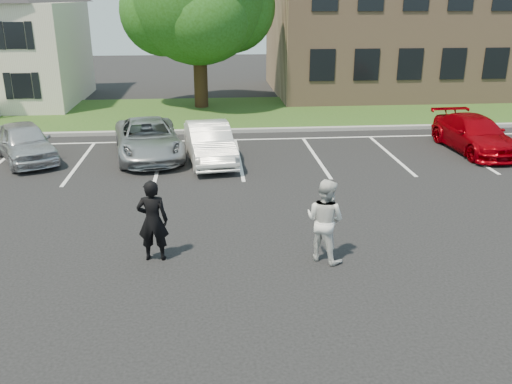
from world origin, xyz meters
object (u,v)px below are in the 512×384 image
Objects in this scene: man_white_shirt at (325,220)px; car_white_sedan at (210,143)px; office_building at (458,20)px; car_silver_minivan at (148,139)px; man_black_suit at (153,221)px; car_silver_west at (25,142)px; car_red_compact at (474,134)px.

car_white_sedan is (-2.44, 7.82, -0.26)m from man_white_shirt.
office_building reaches higher than car_silver_minivan.
man_black_suit is (-16.31, -21.71, -3.24)m from office_building.
car_silver_minivan is at bearing 153.16° from car_white_sedan.
car_white_sedan is (2.20, -0.77, 0.01)m from car_silver_minivan.
man_white_shirt is 0.39× the size of car_silver_minivan.
office_building is at bearing 3.77° from car_silver_west.
car_white_sedan is 9.89m from car_red_compact.
man_white_shirt is at bearing 178.56° from man_black_suit.
man_white_shirt reaches higher than car_silver_west.
car_white_sedan is at bearing 179.97° from car_red_compact.
office_building is at bearing -77.80° from man_white_shirt.
man_white_shirt reaches higher than car_silver_minivan.
man_white_shirt is 0.42× the size of car_red_compact.
car_white_sedan is (6.48, -0.67, 0.00)m from car_silver_west.
car_red_compact is at bearing -140.80° from man_black_suit.
car_silver_minivan is at bearing -79.96° from man_black_suit.
man_white_shirt reaches higher than man_black_suit.
office_building is 22.14m from car_silver_minivan.
car_red_compact is (-5.16, -13.74, -3.51)m from office_building.
office_building is 25.59m from man_white_shirt.
car_silver_minivan is at bearing -19.66° from man_white_shirt.
car_red_compact is at bearing -11.54° from car_silver_minivan.
man_black_suit is 0.45× the size of car_white_sedan.
man_white_shirt is 12.32m from car_silver_west.
car_silver_west is (-21.52, -13.55, -3.49)m from office_building.
car_silver_minivan is 12.08m from car_red_compact.
man_black_suit is at bearing 36.84° from man_white_shirt.
man_black_suit is 0.41× the size of car_red_compact.
office_building is 15.09m from car_red_compact.
office_building is at bearing -123.26° from man_black_suit.
man_black_suit is 8.31m from car_silver_minivan.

